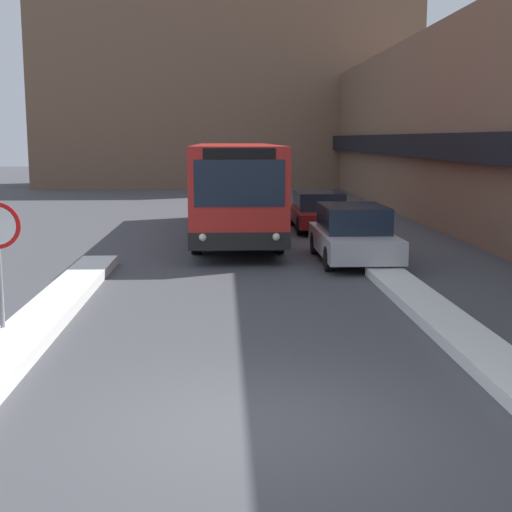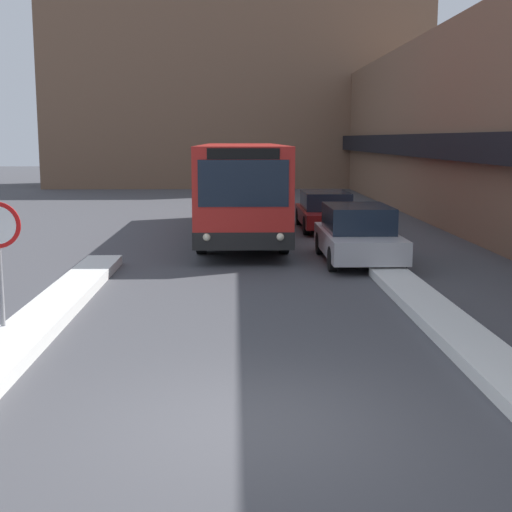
{
  "view_description": "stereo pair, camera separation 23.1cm",
  "coord_description": "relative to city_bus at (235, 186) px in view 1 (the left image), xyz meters",
  "views": [
    {
      "loc": [
        -0.33,
        -7.86,
        3.31
      ],
      "look_at": [
        0.25,
        4.71,
        1.24
      ],
      "focal_mm": 50.0,
      "sensor_mm": 36.0,
      "label": 1
    },
    {
      "loc": [
        -0.1,
        -7.87,
        3.31
      ],
      "look_at": [
        0.25,
        4.71,
        1.24
      ],
      "focal_mm": 50.0,
      "sensor_mm": 36.0,
      "label": 2
    }
  ],
  "objects": [
    {
      "name": "ground_plane",
      "position": [
        -0.09,
        -16.51,
        -1.71
      ],
      "size": [
        160.0,
        160.0,
        0.0
      ],
      "primitive_type": "plane",
      "color": "#47474C"
    },
    {
      "name": "snow_bank_left",
      "position": [
        -3.69,
        -13.7,
        -1.59
      ],
      "size": [
        0.9,
        16.44,
        0.24
      ],
      "color": "silver",
      "rests_on": "ground_plane"
    },
    {
      "name": "parked_car_front",
      "position": [
        3.11,
        -5.34,
        -0.95
      ],
      "size": [
        1.94,
        4.42,
        1.53
      ],
      "color": "#B7B7BC",
      "rests_on": "ground_plane"
    },
    {
      "name": "city_bus",
      "position": [
        0.0,
        0.0,
        0.0
      ],
      "size": [
        2.68,
        12.49,
        3.12
      ],
      "color": "red",
      "rests_on": "ground_plane"
    },
    {
      "name": "building_row_right",
      "position": [
        9.87,
        7.49,
        2.04
      ],
      "size": [
        5.5,
        60.0,
        7.51
      ],
      "color": "brown",
      "rests_on": "ground_plane"
    },
    {
      "name": "building_backdrop_far",
      "position": [
        -0.09,
        27.15,
        7.15
      ],
      "size": [
        26.0,
        8.0,
        17.72
      ],
      "color": "brown",
      "rests_on": "ground_plane"
    },
    {
      "name": "snow_bank_right",
      "position": [
        3.51,
        -14.97,
        -1.6
      ],
      "size": [
        0.9,
        15.3,
        0.21
      ],
      "color": "silver",
      "rests_on": "ground_plane"
    },
    {
      "name": "parked_car_middle",
      "position": [
        3.11,
        1.67,
        -1.0
      ],
      "size": [
        1.9,
        4.7,
        1.39
      ],
      "color": "maroon",
      "rests_on": "ground_plane"
    }
  ]
}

